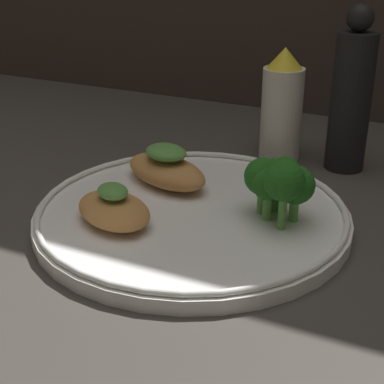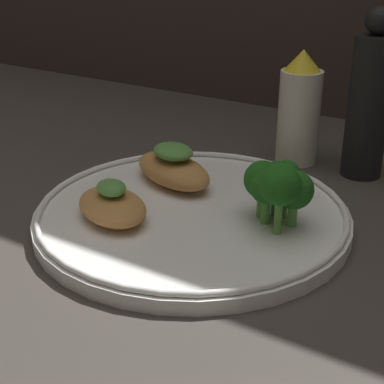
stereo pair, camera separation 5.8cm
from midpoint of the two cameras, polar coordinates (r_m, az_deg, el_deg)
name	(u,v)px [view 2 (the right image)]	position (r cm, az deg, el deg)	size (l,w,h in cm)	color
ground_plane	(192,227)	(59.53, 2.78, -3.48)	(180.00, 180.00, 1.00)	#3D3833
plate	(192,214)	(58.84, 2.81, -2.20)	(31.45, 31.45, 2.00)	white
grilled_meat_front	(112,205)	(56.60, -4.86, -1.31)	(10.52, 9.23, 3.93)	#BC7F42
grilled_meat_middle	(173,168)	(64.22, 0.74, 2.32)	(12.37, 9.63, 4.43)	#BC7F42
broccoli_bunch	(278,184)	(55.52, 11.31, 0.71)	(7.03, 6.31, 6.85)	#569942
sauce_bottle	(299,110)	(74.31, 12.59, 7.76)	(5.15, 5.15, 14.09)	silver
pepper_grinder	(369,102)	(71.58, 19.05, 8.21)	(4.77, 4.77, 19.52)	black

